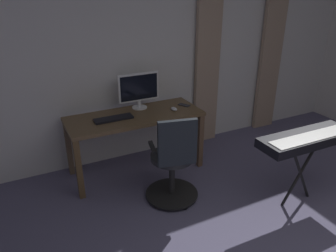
% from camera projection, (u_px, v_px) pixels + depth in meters
% --- Properties ---
extents(back_room_partition, '(5.89, 0.10, 2.67)m').
position_uv_depth(back_room_partition, '(167.00, 50.00, 4.10)').
color(back_room_partition, silver).
rests_on(back_room_partition, ground).
extents(curtain_left_panel, '(0.36, 0.06, 2.39)m').
position_uv_depth(curtain_left_panel, '(271.00, 51.00, 4.74)').
color(curtain_left_panel, tan).
rests_on(curtain_left_panel, ground).
extents(curtain_right_panel, '(0.35, 0.06, 2.39)m').
position_uv_depth(curtain_right_panel, '(208.00, 58.00, 4.29)').
color(curtain_right_panel, tan).
rests_on(curtain_right_panel, ground).
extents(desk, '(1.55, 0.61, 0.73)m').
position_uv_depth(desk, '(135.00, 122.00, 3.75)').
color(desk, brown).
rests_on(desk, ground).
extents(office_chair, '(0.56, 0.56, 0.98)m').
position_uv_depth(office_chair, '(173.00, 164.00, 3.27)').
color(office_chair, black).
rests_on(office_chair, ground).
extents(computer_monitor, '(0.50, 0.18, 0.43)m').
position_uv_depth(computer_monitor, '(139.00, 89.00, 3.83)').
color(computer_monitor, white).
rests_on(computer_monitor, desk).
extents(computer_keyboard, '(0.43, 0.14, 0.02)m').
position_uv_depth(computer_keyboard, '(113.00, 119.00, 3.58)').
color(computer_keyboard, black).
rests_on(computer_keyboard, desk).
extents(computer_mouse, '(0.06, 0.10, 0.04)m').
position_uv_depth(computer_mouse, '(174.00, 109.00, 3.84)').
color(computer_mouse, silver).
rests_on(computer_mouse, desk).
extents(cell_phone_face_up, '(0.13, 0.16, 0.01)m').
position_uv_depth(cell_phone_face_up, '(184.00, 105.00, 3.99)').
color(cell_phone_face_up, '#232328').
rests_on(cell_phone_face_up, desk).
extents(piano_keyboard, '(1.02, 0.34, 0.79)m').
position_uv_depth(piano_keyboard, '(307.00, 140.00, 3.14)').
color(piano_keyboard, black).
rests_on(piano_keyboard, ground).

